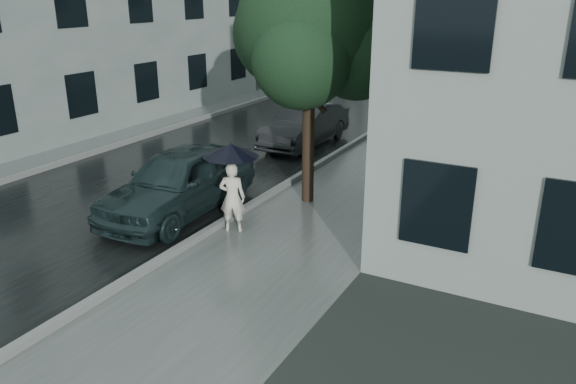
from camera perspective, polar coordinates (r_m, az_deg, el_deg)
The scene contains 13 objects.
ground at distance 10.45m, azimuth -6.09°, elevation -9.08°, with size 120.00×120.00×0.00m, color black.
sidewalk at distance 20.75m, azimuth 13.38°, elevation 5.26°, with size 3.50×60.00×0.01m, color slate.
kerb_near at distance 21.25m, azimuth 8.64°, elevation 6.11°, with size 0.15×60.00×0.15m, color slate.
asphalt_road at distance 22.63m, azimuth 0.22°, elevation 6.98°, with size 6.85×60.00×0.00m, color black.
kerb_far at distance 24.41m, azimuth -7.13°, elevation 7.95°, with size 0.15×60.00×0.15m, color slate.
sidewalk_far at distance 24.96m, azimuth -8.88°, elevation 7.97°, with size 1.70×60.00×0.01m, color #4C5451.
building_far_b at distance 42.06m, azimuth 1.29°, elevation 18.41°, with size 7.02×18.00×8.00m.
pedestrian at distance 12.24m, azimuth -5.68°, elevation -0.55°, with size 0.57×0.37×1.56m, color silver.
umbrella at distance 11.90m, azimuth -5.83°, elevation 4.23°, with size 1.58×1.58×1.11m.
street_tree at distance 13.49m, azimuth 2.48°, elevation 16.81°, with size 4.42×4.01×6.48m.
lamp_post at distance 18.95m, azimuth 9.04°, elevation 13.07°, with size 0.84×0.38×5.03m.
car_near at distance 13.44m, azimuth -11.00°, elevation 1.06°, with size 1.86×4.61×1.57m, color #1B2C2E.
car_far at distance 19.30m, azimuth 1.74°, elevation 6.87°, with size 1.49×4.27×1.41m, color #232528.
Camera 1 is at (5.25, -7.50, 5.03)m, focal length 35.00 mm.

